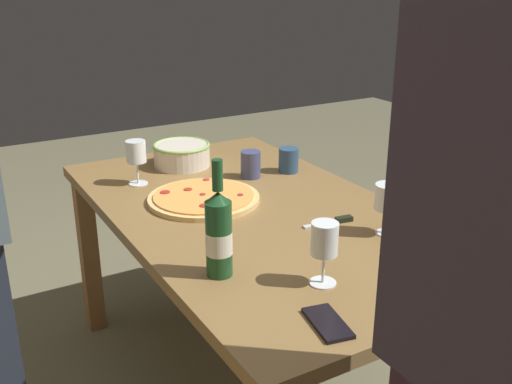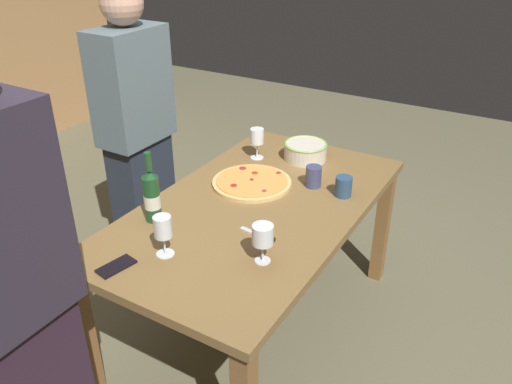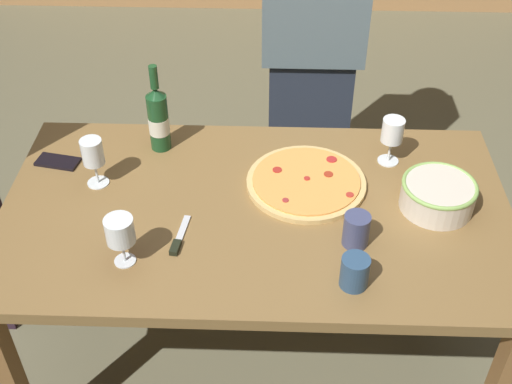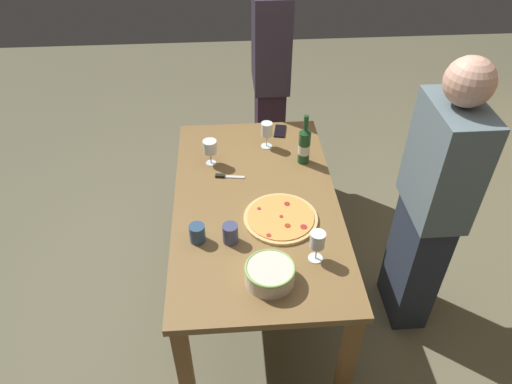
{
  "view_description": "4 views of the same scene",
  "coord_description": "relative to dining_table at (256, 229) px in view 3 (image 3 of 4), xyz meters",
  "views": [
    {
      "loc": [
        -1.62,
        0.94,
        1.52
      ],
      "look_at": [
        0.0,
        0.0,
        0.81
      ],
      "focal_mm": 42.18,
      "sensor_mm": 36.0,
      "label": 1
    },
    {
      "loc": [
        -1.77,
        -1.05,
        1.92
      ],
      "look_at": [
        0.0,
        0.0,
        0.81
      ],
      "focal_mm": 36.22,
      "sensor_mm": 36.0,
      "label": 2
    },
    {
      "loc": [
        0.05,
        -1.55,
        2.11
      ],
      "look_at": [
        0.0,
        0.0,
        0.81
      ],
      "focal_mm": 46.12,
      "sensor_mm": 36.0,
      "label": 3
    },
    {
      "loc": [
        1.99,
        -0.14,
        2.48
      ],
      "look_at": [
        0.0,
        0.0,
        0.81
      ],
      "focal_mm": 33.75,
      "sensor_mm": 36.0,
      "label": 4
    }
  ],
  "objects": [
    {
      "name": "pizza",
      "position": [
        0.16,
        0.12,
        0.1
      ],
      "size": [
        0.39,
        0.39,
        0.03
      ],
      "color": "#DEB66E",
      "rests_on": "dining_table"
    },
    {
      "name": "cup_ceramic",
      "position": [
        0.28,
        -0.31,
        0.14
      ],
      "size": [
        0.08,
        0.08,
        0.1
      ],
      "primitive_type": "cylinder",
      "color": "navy",
      "rests_on": "dining_table"
    },
    {
      "name": "wine_glass_by_bottle",
      "position": [
        -0.52,
        0.1,
        0.21
      ],
      "size": [
        0.07,
        0.07,
        0.17
      ],
      "color": "white",
      "rests_on": "dining_table"
    },
    {
      "name": "ground_plane",
      "position": [
        0.0,
        0.0,
        -0.66
      ],
      "size": [
        8.0,
        8.0,
        0.0
      ],
      "primitive_type": "plane",
      "color": "#676349"
    },
    {
      "name": "wine_glass_near_pizza",
      "position": [
        -0.37,
        -0.25,
        0.21
      ],
      "size": [
        0.08,
        0.08,
        0.16
      ],
      "color": "white",
      "rests_on": "dining_table"
    },
    {
      "name": "cup_amber",
      "position": [
        0.3,
        -0.15,
        0.15
      ],
      "size": [
        0.08,
        0.08,
        0.1
      ],
      "primitive_type": "cylinder",
      "color": "#3F456B",
      "rests_on": "dining_table"
    },
    {
      "name": "person_host",
      "position": [
        0.2,
        0.89,
        0.18
      ],
      "size": [
        0.41,
        0.24,
        1.65
      ],
      "rotation": [
        0.0,
        0.0,
        -1.79
      ],
      "color": "#262D3B",
      "rests_on": "ground"
    },
    {
      "name": "wine_bottle",
      "position": [
        -0.34,
        0.31,
        0.21
      ],
      "size": [
        0.07,
        0.07,
        0.32
      ],
      "color": "#1A4723",
      "rests_on": "dining_table"
    },
    {
      "name": "serving_bowl",
      "position": [
        0.56,
        0.02,
        0.14
      ],
      "size": [
        0.23,
        0.23,
        0.09
      ],
      "color": "beige",
      "rests_on": "dining_table"
    },
    {
      "name": "wine_glass_far_left",
      "position": [
        0.44,
        0.26,
        0.21
      ],
      "size": [
        0.07,
        0.07,
        0.17
      ],
      "color": "white",
      "rests_on": "dining_table"
    },
    {
      "name": "pizza_knife",
      "position": [
        -0.22,
        -0.16,
        0.1
      ],
      "size": [
        0.05,
        0.17,
        0.02
      ],
      "color": "silver",
      "rests_on": "dining_table"
    },
    {
      "name": "cell_phone",
      "position": [
        -0.68,
        0.21,
        0.1
      ],
      "size": [
        0.15,
        0.1,
        0.01
      ],
      "primitive_type": "cube",
      "rotation": [
        0.0,
        0.0,
        1.38
      ],
      "color": "black",
      "rests_on": "dining_table"
    },
    {
      "name": "dining_table",
      "position": [
        0.0,
        0.0,
        0.0
      ],
      "size": [
        1.6,
        0.9,
        0.75
      ],
      "color": "brown",
      "rests_on": "ground"
    }
  ]
}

